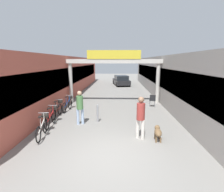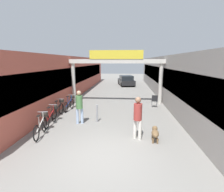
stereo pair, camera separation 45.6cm
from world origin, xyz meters
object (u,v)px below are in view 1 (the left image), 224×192
at_px(dog_on_leash, 158,132).
at_px(bicycle_blue_farthest, 68,104).
at_px(parked_car_black, 121,80).
at_px(pedestrian_with_dog, 141,115).
at_px(bicycle_red_second, 51,117).
at_px(bicycle_black_third, 57,109).
at_px(bollard_post_metal, 98,113).
at_px(pedestrian_companion, 80,105).
at_px(cafe_chair_black_nearer, 152,99).
at_px(bicycle_silver_nearest, 42,127).

height_order(dog_on_leash, bicycle_blue_farthest, bicycle_blue_farthest).
bearing_deg(parked_car_black, pedestrian_with_dog, -88.08).
xyz_separation_m(bicycle_red_second, bicycle_black_third, (-0.18, 1.43, 0.00)).
xyz_separation_m(bicycle_black_third, bollard_post_metal, (2.48, -0.86, 0.05)).
distance_m(pedestrian_with_dog, pedestrian_companion, 3.31).
xyz_separation_m(pedestrian_with_dog, bicycle_black_third, (-4.51, 2.83, -0.61)).
bearing_deg(dog_on_leash, cafe_chair_black_nearer, 81.70).
distance_m(pedestrian_with_dog, dog_on_leash, 1.00).
bearing_deg(pedestrian_companion, bicycle_blue_farthest, 118.64).
xyz_separation_m(bicycle_silver_nearest, parked_car_black, (3.64, 16.57, 0.21)).
relative_size(bicycle_red_second, parked_car_black, 0.40).
distance_m(bollard_post_metal, parked_car_black, 14.75).
relative_size(pedestrian_with_dog, bicycle_blue_farthest, 1.07).
distance_m(dog_on_leash, parked_car_black, 16.80).
distance_m(pedestrian_with_dog, bollard_post_metal, 2.89).
height_order(dog_on_leash, bicycle_silver_nearest, bicycle_silver_nearest).
bearing_deg(bicycle_black_third, bicycle_blue_farthest, 79.62).
distance_m(pedestrian_companion, bollard_post_metal, 1.06).
bearing_deg(bicycle_black_third, cafe_chair_black_nearer, 22.05).
distance_m(bicycle_red_second, bollard_post_metal, 2.37).
bearing_deg(dog_on_leash, bicycle_black_third, 150.71).
bearing_deg(bicycle_blue_farthest, pedestrian_companion, -61.36).
relative_size(bicycle_silver_nearest, parked_car_black, 0.40).
relative_size(dog_on_leash, bicycle_silver_nearest, 0.45).
xyz_separation_m(pedestrian_with_dog, bicycle_red_second, (-4.33, 1.41, -0.61)).
bearing_deg(bicycle_red_second, bicycle_silver_nearest, -84.66).
relative_size(pedestrian_with_dog, dog_on_leash, 2.37).
height_order(dog_on_leash, parked_car_black, parked_car_black).
bearing_deg(pedestrian_companion, bicycle_silver_nearest, -130.51).
xyz_separation_m(dog_on_leash, bicycle_blue_farthest, (-4.98, 4.25, 0.09)).
relative_size(bicycle_red_second, bollard_post_metal, 1.76).
xyz_separation_m(pedestrian_with_dog, cafe_chair_black_nearer, (1.50, 5.27, -0.50)).
bearing_deg(bicycle_black_third, bicycle_red_second, -82.63).
height_order(pedestrian_companion, bicycle_silver_nearest, pedestrian_companion).
bearing_deg(bicycle_red_second, dog_on_leash, -16.62).
distance_m(bicycle_black_third, bollard_post_metal, 2.62).
bearing_deg(bollard_post_metal, pedestrian_with_dog, -44.25).
distance_m(pedestrian_with_dog, parked_car_black, 16.67).
relative_size(pedestrian_with_dog, pedestrian_companion, 1.03).
xyz_separation_m(bicycle_silver_nearest, bicycle_black_third, (-0.31, 2.75, 0.00)).
bearing_deg(pedestrian_with_dog, bicycle_blue_farthest, 135.79).
bearing_deg(bicycle_silver_nearest, bollard_post_metal, 41.10).
bearing_deg(cafe_chair_black_nearer, bicycle_blue_farthest, -169.06).
distance_m(pedestrian_with_dog, bicycle_black_third, 5.36).
relative_size(pedestrian_with_dog, bicycle_red_second, 1.07).
distance_m(bicycle_black_third, parked_car_black, 14.37).
distance_m(pedestrian_with_dog, bicycle_silver_nearest, 4.25).
distance_m(dog_on_leash, cafe_chair_black_nearer, 5.42).
distance_m(dog_on_leash, bicycle_red_second, 5.26).
distance_m(pedestrian_with_dog, bicycle_red_second, 4.59).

